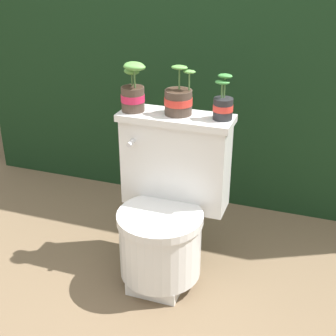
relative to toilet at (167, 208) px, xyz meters
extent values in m
plane|color=brown|center=(-0.03, -0.13, -0.34)|extent=(12.00, 12.00, 0.00)
cube|color=black|center=(-0.03, 1.11, 0.56)|extent=(2.81, 0.81, 1.80)
cube|color=silver|center=(0.00, -0.09, -0.31)|extent=(0.23, 0.28, 0.06)
cylinder|color=silver|center=(0.00, -0.09, -0.15)|extent=(0.36, 0.36, 0.26)
cylinder|color=silver|center=(0.00, -0.09, 0.00)|extent=(0.37, 0.37, 0.04)
cube|color=silver|center=(0.00, 0.12, 0.16)|extent=(0.47, 0.16, 0.40)
cube|color=silver|center=(0.00, 0.12, 0.38)|extent=(0.50, 0.19, 0.03)
cylinder|color=silver|center=(-0.17, 0.01, 0.29)|extent=(0.02, 0.05, 0.02)
cylinder|color=#47382D|center=(-0.19, 0.10, 0.45)|extent=(0.10, 0.10, 0.11)
cylinder|color=#D1234C|center=(-0.19, 0.10, 0.45)|extent=(0.10, 0.10, 0.03)
cylinder|color=#332319|center=(-0.19, 0.10, 0.50)|extent=(0.09, 0.09, 0.01)
cylinder|color=#4C753D|center=(-0.20, 0.12, 0.53)|extent=(0.01, 0.01, 0.05)
ellipsoid|color=#569342|center=(-0.20, 0.12, 0.57)|extent=(0.07, 0.05, 0.03)
cylinder|color=#4C753D|center=(-0.20, 0.13, 0.54)|extent=(0.01, 0.01, 0.07)
ellipsoid|color=#569342|center=(-0.20, 0.13, 0.59)|extent=(0.09, 0.06, 0.03)
cylinder|color=#4C753D|center=(-0.18, 0.09, 0.54)|extent=(0.01, 0.01, 0.08)
ellipsoid|color=#569342|center=(-0.18, 0.09, 0.59)|extent=(0.10, 0.07, 0.03)
cylinder|color=#47382D|center=(0.01, 0.13, 0.45)|extent=(0.12, 0.12, 0.11)
cylinder|color=red|center=(0.01, 0.13, 0.45)|extent=(0.12, 0.12, 0.03)
cylinder|color=#332319|center=(0.01, 0.13, 0.50)|extent=(0.11, 0.11, 0.01)
cylinder|color=#4C753D|center=(0.01, 0.14, 0.54)|extent=(0.01, 0.01, 0.09)
ellipsoid|color=#569342|center=(0.01, 0.14, 0.59)|extent=(0.07, 0.05, 0.02)
cylinder|color=#4C753D|center=(0.05, 0.14, 0.54)|extent=(0.01, 0.01, 0.07)
ellipsoid|color=#569342|center=(0.05, 0.14, 0.58)|extent=(0.05, 0.04, 0.01)
cylinder|color=#262628|center=(0.20, 0.13, 0.44)|extent=(0.08, 0.08, 0.09)
cylinder|color=red|center=(0.20, 0.13, 0.44)|extent=(0.08, 0.08, 0.03)
cylinder|color=#332319|center=(0.20, 0.13, 0.48)|extent=(0.07, 0.07, 0.01)
cylinder|color=#4C753D|center=(0.19, 0.13, 0.52)|extent=(0.01, 0.01, 0.06)
ellipsoid|color=#387F38|center=(0.19, 0.13, 0.55)|extent=(0.06, 0.04, 0.02)
cylinder|color=#4C753D|center=(0.20, 0.14, 0.53)|extent=(0.01, 0.01, 0.08)
ellipsoid|color=#387F38|center=(0.20, 0.14, 0.57)|extent=(0.06, 0.04, 0.02)
camera|label=1|loc=(0.59, -1.68, 1.06)|focal=50.00mm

